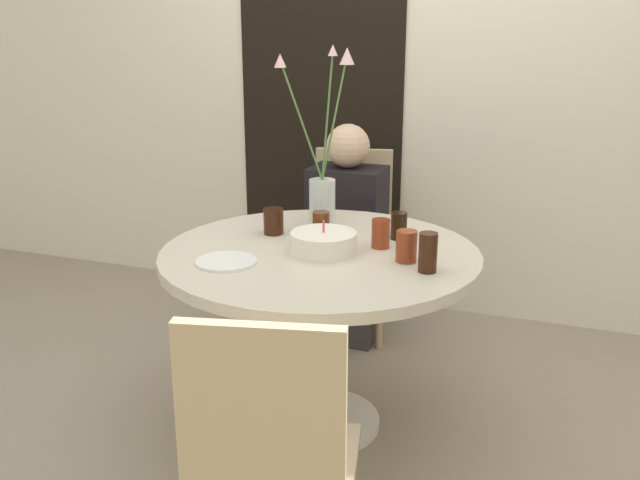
{
  "coord_description": "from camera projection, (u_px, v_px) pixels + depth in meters",
  "views": [
    {
      "loc": [
        0.84,
        -2.28,
        1.51
      ],
      "look_at": [
        0.0,
        0.0,
        0.75
      ],
      "focal_mm": 40.0,
      "sensor_mm": 36.0,
      "label": 1
    }
  ],
  "objects": [
    {
      "name": "ground_plane",
      "position": [
        320.0,
        424.0,
        2.77
      ],
      "size": [
        16.0,
        16.0,
        0.0
      ],
      "primitive_type": "plane",
      "color": "gray"
    },
    {
      "name": "dining_table",
      "position": [
        320.0,
        285.0,
        2.6
      ],
      "size": [
        1.15,
        1.15,
        0.71
      ],
      "color": "beige",
      "rests_on": "ground_plane"
    },
    {
      "name": "drink_glass_5",
      "position": [
        399.0,
        226.0,
        2.68
      ],
      "size": [
        0.06,
        0.06,
        0.1
      ],
      "color": "black",
      "rests_on": "dining_table"
    },
    {
      "name": "drink_glass_2",
      "position": [
        406.0,
        246.0,
        2.43
      ],
      "size": [
        0.07,
        0.07,
        0.11
      ],
      "color": "maroon",
      "rests_on": "dining_table"
    },
    {
      "name": "wall_back",
      "position": [
        412.0,
        62.0,
        3.59
      ],
      "size": [
        8.0,
        0.05,
        2.6
      ],
      "color": "beige",
      "rests_on": "ground_plane"
    },
    {
      "name": "doorway_panel",
      "position": [
        321.0,
        113.0,
        3.8
      ],
      "size": [
        0.9,
        0.01,
        2.05
      ],
      "color": "black",
      "rests_on": "ground_plane"
    },
    {
      "name": "flower_vase",
      "position": [
        323.0,
        178.0,
        2.83
      ],
      "size": [
        0.25,
        0.25,
        0.71
      ],
      "color": "silver",
      "rests_on": "dining_table"
    },
    {
      "name": "drink_glass_4",
      "position": [
        428.0,
        252.0,
        2.33
      ],
      "size": [
        0.06,
        0.06,
        0.13
      ],
      "color": "#33190C",
      "rests_on": "dining_table"
    },
    {
      "name": "chair_far_back",
      "position": [
        351.0,
        231.0,
        3.53
      ],
      "size": [
        0.47,
        0.47,
        0.89
      ],
      "rotation": [
        0.0,
        0.0,
        0.19
      ],
      "color": "#9E896B",
      "rests_on": "ground_plane"
    },
    {
      "name": "drink_glass_3",
      "position": [
        321.0,
        225.0,
        2.69
      ],
      "size": [
        0.07,
        0.07,
        0.1
      ],
      "color": "#51280F",
      "rests_on": "dining_table"
    },
    {
      "name": "birthday_cake",
      "position": [
        324.0,
        242.0,
        2.53
      ],
      "size": [
        0.24,
        0.24,
        0.12
      ],
      "color": "white",
      "rests_on": "dining_table"
    },
    {
      "name": "chair_right_flank",
      "position": [
        271.0,
        457.0,
        1.72
      ],
      "size": [
        0.48,
        0.48,
        0.89
      ],
      "rotation": [
        0.0,
        0.0,
        3.37
      ],
      "color": "#9E896B",
      "rests_on": "ground_plane"
    },
    {
      "name": "drink_glass_0",
      "position": [
        381.0,
        234.0,
        2.58
      ],
      "size": [
        0.07,
        0.07,
        0.11
      ],
      "color": "maroon",
      "rests_on": "dining_table"
    },
    {
      "name": "person_woman",
      "position": [
        347.0,
        242.0,
        3.38
      ],
      "size": [
        0.34,
        0.24,
        1.05
      ],
      "color": "#383333",
      "rests_on": "ground_plane"
    },
    {
      "name": "drink_glass_1",
      "position": [
        273.0,
        221.0,
        2.75
      ],
      "size": [
        0.08,
        0.08,
        0.1
      ],
      "color": "#33190C",
      "rests_on": "dining_table"
    },
    {
      "name": "side_plate",
      "position": [
        226.0,
        261.0,
        2.43
      ],
      "size": [
        0.21,
        0.21,
        0.01
      ],
      "color": "white",
      "rests_on": "dining_table"
    }
  ]
}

